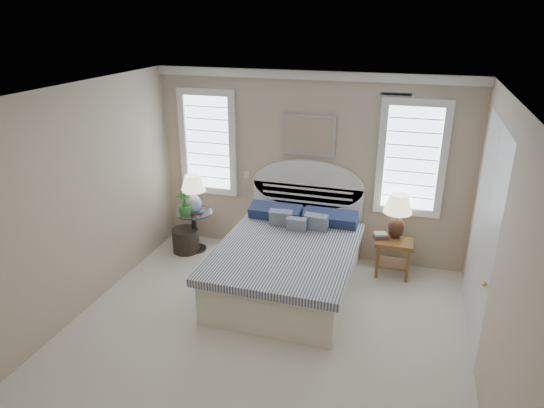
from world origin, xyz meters
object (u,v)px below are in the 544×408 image
(floor_pot, at_px, (186,240))
(lamp_left, at_px, (193,190))
(nightstand_right, at_px, (394,250))
(bed, at_px, (289,259))
(lamp_right, at_px, (398,211))
(side_table_left, at_px, (195,227))

(floor_pot, bearing_deg, lamp_left, 31.76)
(nightstand_right, relative_size, lamp_left, 0.90)
(bed, height_order, lamp_right, bed)
(side_table_left, bearing_deg, lamp_right, 4.19)
(side_table_left, relative_size, lamp_left, 1.07)
(bed, distance_m, side_table_left, 1.75)
(nightstand_right, xyz_separation_m, lamp_left, (-2.93, -0.10, 0.60))
(lamp_right, bearing_deg, lamp_left, -175.76)
(side_table_left, height_order, floor_pot, side_table_left)
(lamp_left, bearing_deg, nightstand_right, 1.98)
(floor_pot, height_order, lamp_left, lamp_left)
(floor_pot, distance_m, lamp_right, 3.16)
(lamp_left, height_order, lamp_right, lamp_left)
(floor_pot, bearing_deg, side_table_left, 36.04)
(bed, height_order, lamp_left, bed)
(side_table_left, bearing_deg, lamp_left, -3.43)
(bed, bearing_deg, floor_pot, 164.05)
(side_table_left, relative_size, floor_pot, 1.56)
(side_table_left, height_order, lamp_left, lamp_left)
(side_table_left, xyz_separation_m, nightstand_right, (2.95, 0.10, -0.00))
(side_table_left, height_order, lamp_right, lamp_right)
(bed, distance_m, lamp_right, 1.61)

